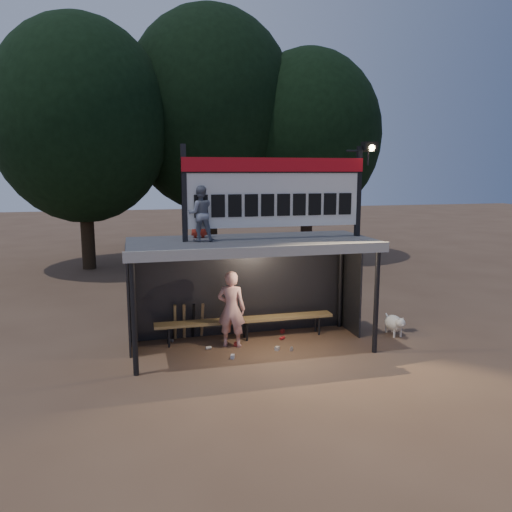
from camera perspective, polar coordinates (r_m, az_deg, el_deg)
The scene contains 13 objects.
ground at distance 10.78m, azimuth -0.52°, elevation -10.40°, with size 80.00×80.00×0.00m, color brown.
player at distance 10.63m, azimuth -2.83°, elevation -6.06°, with size 0.60×0.39×1.64m, color white.
child_a at distance 9.95m, azimuth -6.39°, elevation 4.83°, with size 0.54×0.42×1.10m, color slate.
child_b at distance 10.54m, azimuth -6.55°, elevation 4.48°, with size 0.43×0.28×0.88m, color #AF291B.
dugout_shelter at distance 10.53m, azimuth -0.85°, elevation -0.47°, with size 5.10×2.08×2.32m.
scoreboard_assembly at distance 10.27m, azimuth 2.51°, elevation 7.56°, with size 4.10×0.27×1.99m.
bench at distance 11.15m, azimuth -1.19°, elevation -7.37°, with size 4.00×0.35×0.48m.
tree_left at distance 19.99m, azimuth -19.34°, elevation 14.34°, with size 6.46×6.46×9.27m.
tree_mid at distance 21.75m, azimuth -5.31°, elevation 16.13°, with size 7.22×7.22×10.36m.
tree_right at distance 21.69m, azimuth 5.96°, elevation 13.55°, with size 6.08×6.08×8.72m.
dog at distance 11.89m, azimuth 15.56°, elevation -7.42°, with size 0.36×0.81×0.49m.
bats at distance 11.21m, azimuth -7.70°, elevation -7.37°, with size 0.67×0.35×0.84m.
litter at distance 10.86m, azimuth -0.89°, elevation -10.04°, with size 2.69×1.43×0.08m.
Camera 1 is at (-2.38, -9.85, 3.70)m, focal length 35.00 mm.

